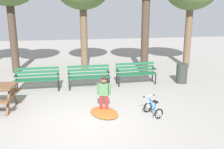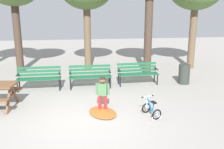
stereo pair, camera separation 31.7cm
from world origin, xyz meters
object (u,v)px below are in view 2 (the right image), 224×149
object	(u,v)px
kids_bicycle	(152,109)
park_bench_far_left	(39,76)
trash_bin	(184,74)
park_bench_left	(90,74)
child_standing	(102,91)
park_bench_right	(138,72)

from	to	relation	value
kids_bicycle	park_bench_far_left	bearing A→B (deg)	139.59
park_bench_far_left	trash_bin	size ratio (longest dim) A/B	2.02
kids_bicycle	trash_bin	size ratio (longest dim) A/B	0.79
kids_bicycle	park_bench_left	bearing A→B (deg)	117.92
park_bench_far_left	park_bench_left	distance (m)	1.90
park_bench_far_left	child_standing	bearing A→B (deg)	-48.07
park_bench_far_left	child_standing	xyz separation A→B (m)	(2.13, -2.38, 0.12)
park_bench_far_left	park_bench_right	distance (m)	3.80
kids_bicycle	trash_bin	bearing A→B (deg)	53.08
park_bench_right	park_bench_left	bearing A→B (deg)	-175.18
park_bench_left	park_bench_right	size ratio (longest dim) A/B	0.99
park_bench_far_left	trash_bin	bearing A→B (deg)	-0.19
park_bench_right	child_standing	world-z (taller)	child_standing
child_standing	trash_bin	xyz separation A→B (m)	(3.54, 2.36, -0.23)
park_bench_right	kids_bicycle	size ratio (longest dim) A/B	2.59
park_bench_right	kids_bicycle	world-z (taller)	park_bench_right
park_bench_left	park_bench_far_left	bearing A→B (deg)	-179.78
park_bench_far_left	child_standing	world-z (taller)	child_standing
park_bench_far_left	park_bench_left	bearing A→B (deg)	0.22
park_bench_right	child_standing	xyz separation A→B (m)	(-1.66, -2.54, 0.12)
park_bench_far_left	trash_bin	world-z (taller)	park_bench_far_left
park_bench_right	child_standing	distance (m)	3.04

